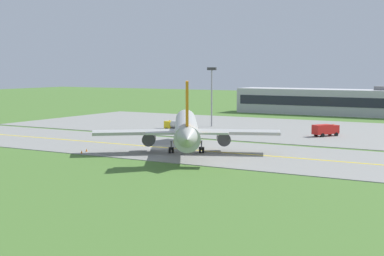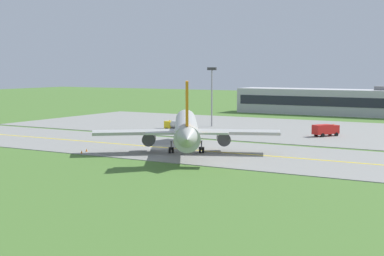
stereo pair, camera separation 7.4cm
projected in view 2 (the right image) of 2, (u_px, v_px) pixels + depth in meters
ground_plane at (160, 148)px, 109.03m from camera, size 500.00×500.00×0.00m
taxiway_strip at (160, 147)px, 109.03m from camera, size 240.00×28.00×0.10m
apron_pad at (292, 130)px, 140.28m from camera, size 140.00×52.00×0.10m
taxiway_centreline at (160, 147)px, 109.02m from camera, size 220.00×0.60×0.01m
airplane_lead at (186, 129)px, 103.05m from camera, size 29.79×35.76×12.70m
service_truck_baggage at (177, 125)px, 135.48m from camera, size 6.25×3.06×2.65m
service_truck_fuel at (326, 130)px, 126.22m from camera, size 4.86×6.20×2.60m
terminal_building at (339, 102)px, 182.90m from camera, size 64.26×11.67×9.12m
apron_light_mast at (212, 89)px, 146.31m from camera, size 2.40×0.50×14.70m
traffic_cone_near_edge at (102, 132)px, 132.02m from camera, size 0.44×0.44×0.60m
traffic_cone_mid_edge at (82, 152)px, 101.36m from camera, size 0.44×0.44×0.60m
traffic_cone_far_edge at (87, 150)px, 103.54m from camera, size 0.44×0.44×0.60m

